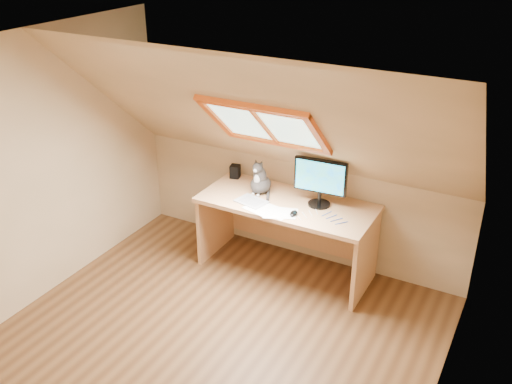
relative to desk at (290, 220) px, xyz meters
The scene contains 10 objects.
ground 1.55m from the desk, 92.48° to the right, with size 3.50×3.50×0.00m, color brown.
room_shell 1.79m from the desk, 92.33° to the right, with size 3.52×3.52×2.41m.
desk is the anchor object (origin of this frame).
monitor 0.57m from the desk, ahead, with size 0.50×0.21×0.46m.
cat 0.48m from the desk, behind, with size 0.21×0.25×0.36m.
desk_speaker 0.79m from the desk, 165.87° to the left, with size 0.09×0.09×0.14m, color black.
graphics_tablet 0.44m from the desk, 141.39° to the right, with size 0.29×0.20×0.01m, color #B2B2B7.
mouse 0.41m from the desk, 59.36° to the right, with size 0.06×0.11×0.03m, color black.
papers 0.41m from the desk, 99.61° to the right, with size 0.35×0.30×0.01m.
cables 0.51m from the desk, 24.38° to the right, with size 0.51×0.26×0.01m.
Camera 1 is at (2.08, -2.98, 3.19)m, focal length 40.00 mm.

